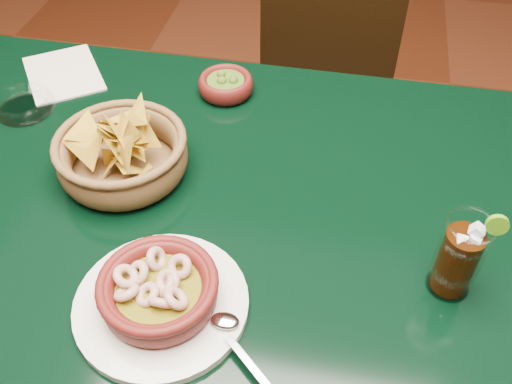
% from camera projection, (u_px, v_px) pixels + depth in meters
% --- Properties ---
extents(dining_table, '(1.20, 0.80, 0.75)m').
position_uv_depth(dining_table, '(178.00, 238.00, 0.97)').
color(dining_table, black).
rests_on(dining_table, ground).
extents(dining_chair, '(0.41, 0.41, 0.87)m').
position_uv_depth(dining_chair, '(320.00, 94.00, 1.55)').
color(dining_chair, black).
rests_on(dining_chair, ground).
extents(shrimp_plate, '(0.29, 0.23, 0.07)m').
position_uv_depth(shrimp_plate, '(160.00, 294.00, 0.73)').
color(shrimp_plate, silver).
rests_on(shrimp_plate, dining_table).
extents(chip_basket, '(0.24, 0.24, 0.15)m').
position_uv_depth(chip_basket, '(122.00, 154.00, 0.91)').
color(chip_basket, brown).
rests_on(chip_basket, dining_table).
extents(guacamole_ramekin, '(0.12, 0.12, 0.04)m').
position_uv_depth(guacamole_ramekin, '(226.00, 85.00, 1.08)').
color(guacamole_ramekin, '#4C110E').
rests_on(guacamole_ramekin, dining_table).
extents(cola_drink, '(0.13, 0.13, 0.15)m').
position_uv_depth(cola_drink, '(459.00, 257.00, 0.73)').
color(cola_drink, white).
rests_on(cola_drink, dining_table).
extents(glass_ashtray, '(0.12, 0.12, 0.03)m').
position_uv_depth(glass_ashtray, '(23.00, 104.00, 1.04)').
color(glass_ashtray, white).
rests_on(glass_ashtray, dining_table).
extents(paper_menu, '(0.21, 0.22, 0.00)m').
position_uv_depth(paper_menu, '(63.00, 74.00, 1.14)').
color(paper_menu, beige).
rests_on(paper_menu, dining_table).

